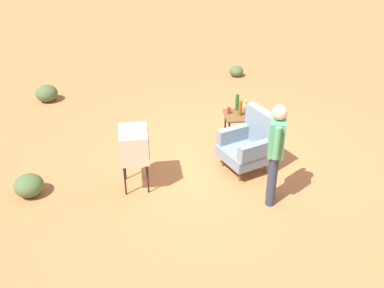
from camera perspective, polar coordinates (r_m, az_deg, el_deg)
ground_plane at (r=7.64m, az=5.60°, el=-2.48°), size 60.00×60.00×0.00m
armchair at (r=7.27m, az=7.92°, el=0.14°), size 1.01×1.02×1.06m
side_table at (r=8.00m, az=6.43°, el=3.39°), size 0.56×0.56×0.62m
tv_on_stand at (r=6.64m, az=-7.88°, el=-0.09°), size 0.63×0.48×1.03m
person_standing at (r=6.27m, az=11.27°, el=-0.67°), size 0.55×0.31×1.64m
soda_can_red at (r=7.96m, az=5.03°, el=4.55°), size 0.07×0.07×0.12m
bottle_tall_amber at (r=7.86m, az=6.57°, el=4.86°), size 0.07×0.07×0.30m
soda_can_blue at (r=7.82m, az=7.50°, el=3.94°), size 0.07×0.07×0.12m
bottle_wine_green at (r=8.08m, az=6.15°, el=5.67°), size 0.07×0.07×0.32m
flower_vase at (r=8.01m, az=7.34°, el=5.29°), size 0.15×0.10×0.27m
shrub_near at (r=10.52m, az=-19.15°, el=6.53°), size 0.51×0.51×0.39m
shrub_mid at (r=11.57m, az=6.04°, el=9.82°), size 0.38×0.38×0.29m
shrub_far at (r=7.17m, az=-21.29°, el=-5.27°), size 0.46×0.46×0.36m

